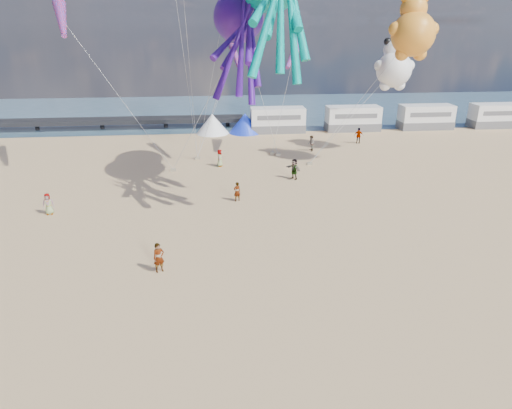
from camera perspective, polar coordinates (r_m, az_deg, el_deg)
name	(u,v)px	position (r m, az deg, el deg)	size (l,w,h in m)	color
ground	(271,350)	(20.10, 1.88, -17.70)	(120.00, 120.00, 0.00)	tan
water	(225,111)	(71.51, -3.93, 11.63)	(120.00, 120.00, 0.00)	#38576C
pier	(3,123)	(65.78, -29.08, 8.91)	(60.00, 3.00, 0.50)	black
motorhome_0	(278,120)	(57.05, 2.71, 10.52)	(6.60, 2.50, 3.00)	silver
motorhome_1	(353,118)	(59.16, 12.01, 10.48)	(6.60, 2.50, 3.00)	silver
motorhome_2	(426,117)	(62.66, 20.46, 10.22)	(6.60, 2.50, 3.00)	silver
motorhome_3	(497,115)	(67.32, 27.87, 9.81)	(6.60, 2.50, 3.00)	silver
tent_white	(212,124)	(56.53, -5.48, 10.02)	(4.00, 4.00, 2.40)	white
tent_blue	(245,123)	(56.68, -1.37, 10.15)	(4.00, 4.00, 2.40)	#1933CC
standing_person	(159,258)	(25.54, -12.05, -6.51)	(0.62, 0.41, 1.71)	tan
beachgoer_0	(220,158)	(43.31, -4.54, 5.82)	(0.59, 0.39, 1.63)	#7F6659
beachgoer_1	(311,143)	(48.81, 6.90, 7.60)	(0.81, 0.52, 1.65)	#7F6659
beachgoer_3	(359,136)	(52.85, 12.71, 8.40)	(1.14, 0.66, 1.77)	#7F6659
beachgoer_4	(294,169)	(39.73, 4.78, 4.44)	(1.05, 0.44, 1.79)	#7F6659
beachgoer_5	(237,192)	(34.72, -2.39, 1.63)	(1.41, 0.45, 1.52)	#7F6659
beachgoer_6	(48,204)	(35.49, -24.54, 0.07)	(0.57, 0.37, 1.57)	#7F6659
sandbag_a	(173,170)	(42.64, -10.30, 4.27)	(0.50, 0.35, 0.22)	gray
sandbag_b	(278,154)	(47.09, 2.76, 6.30)	(0.50, 0.35, 0.22)	gray
sandbag_c	(310,164)	(44.13, 6.71, 5.09)	(0.50, 0.35, 0.22)	gray
sandbag_d	(272,153)	(47.53, 2.06, 6.46)	(0.50, 0.35, 0.22)	gray
sandbag_e	(198,158)	(46.06, -7.31, 5.78)	(0.50, 0.35, 0.22)	gray
kite_octopus_purple	(238,17)	(38.58, -2.21, 22.37)	(3.83, 8.94, 10.22)	#41118B
kite_panda	(394,70)	(48.24, 16.86, 15.84)	(4.14, 3.90, 5.85)	white
kite_teddy_orange	(413,34)	(42.49, 19.05, 19.50)	(4.40, 4.14, 6.22)	orange
windsock_left	(61,19)	(42.68, -23.15, 20.59)	(1.10, 7.14, 7.14)	red
windsock_mid	(294,53)	(45.11, 4.78, 18.35)	(1.00, 5.26, 5.26)	red
windsock_right	(233,50)	(42.91, -2.86, 18.75)	(0.90, 5.66, 5.66)	red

